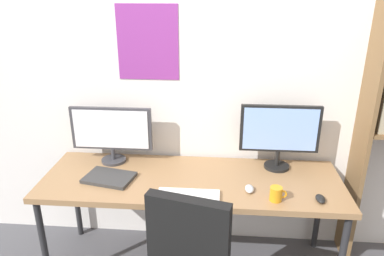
% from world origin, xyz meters
% --- Properties ---
extents(wall_back, '(4.44, 0.11, 2.60)m').
position_xyz_m(wall_back, '(-0.00, 1.02, 1.30)').
color(wall_back, silver).
rests_on(wall_back, ground_plane).
extents(desk, '(2.04, 0.68, 0.74)m').
position_xyz_m(desk, '(0.00, 0.60, 0.69)').
color(desk, '#936D47').
rests_on(desk, ground_plane).
extents(monitor_left, '(0.59, 0.18, 0.42)m').
position_xyz_m(monitor_left, '(-0.60, 0.81, 0.98)').
color(monitor_left, '#38383D').
rests_on(monitor_left, desk).
extents(monitor_right, '(0.55, 0.18, 0.47)m').
position_xyz_m(monitor_right, '(0.60, 0.81, 1.01)').
color(monitor_right, black).
rests_on(monitor_right, desk).
extents(keyboard_main, '(0.39, 0.13, 0.02)m').
position_xyz_m(keyboard_main, '(0.00, 0.37, 0.75)').
color(keyboard_main, silver).
rests_on(keyboard_main, desk).
extents(mouse_left_side, '(0.06, 0.10, 0.03)m').
position_xyz_m(mouse_left_side, '(0.81, 0.39, 0.76)').
color(mouse_left_side, black).
rests_on(mouse_left_side, desk).
extents(mouse_right_side, '(0.06, 0.10, 0.03)m').
position_xyz_m(mouse_right_side, '(0.38, 0.47, 0.76)').
color(mouse_right_side, silver).
rests_on(mouse_right_side, desk).
extents(laptop_closed, '(0.36, 0.28, 0.02)m').
position_xyz_m(laptop_closed, '(-0.56, 0.54, 0.75)').
color(laptop_closed, '#2D2D2D').
rests_on(laptop_closed, desk).
extents(coffee_mug, '(0.11, 0.08, 0.09)m').
position_xyz_m(coffee_mug, '(0.54, 0.37, 0.79)').
color(coffee_mug, orange).
rests_on(coffee_mug, desk).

